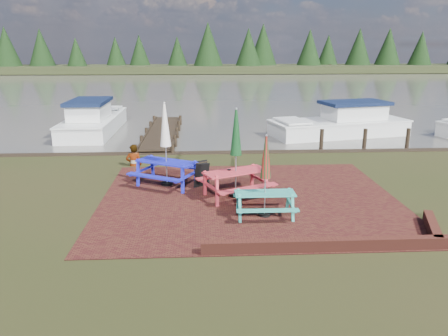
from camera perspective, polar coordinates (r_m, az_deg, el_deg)
name	(u,v)px	position (r m, az deg, el deg)	size (l,w,h in m)	color
ground	(253,211)	(12.55, 3.81, -5.60)	(120.00, 120.00, 0.00)	black
paving	(249,199)	(13.47, 3.31, -4.01)	(9.00, 7.50, 0.02)	#3C1413
brick_wall	(356,241)	(10.81, 16.91, -9.09)	(6.21, 1.79, 0.30)	#4C1E16
water	(213,88)	(48.83, -1.39, 10.46)	(120.00, 60.00, 0.02)	#45423B
far_treeline	(208,52)	(77.61, -2.08, 14.88)	(120.00, 10.00, 8.10)	black
picnic_table_teal	(265,189)	(11.92, 5.38, -2.73)	(1.65, 1.47, 2.28)	teal
picnic_table_red	(236,167)	(13.37, 1.55, 0.14)	(2.53, 2.42, 2.75)	#BB2F3A
picnic_table_blue	(166,157)	(14.58, -7.56, 1.38)	(2.61, 2.52, 2.78)	#191CBD
chalkboard	(202,174)	(14.51, -2.94, -0.79)	(0.55, 0.71, 0.83)	black
jetty	(162,132)	(23.39, -8.07, 4.68)	(1.76, 9.08, 1.00)	black
boat_jetty	(93,122)	(25.51, -16.69, 5.82)	(2.50, 7.27, 2.10)	white
boat_near	(342,125)	(24.55, 15.12, 5.50)	(7.80, 4.16, 2.01)	white
person	(133,145)	(17.25, -11.81, 2.97)	(0.61, 0.40, 1.67)	gray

